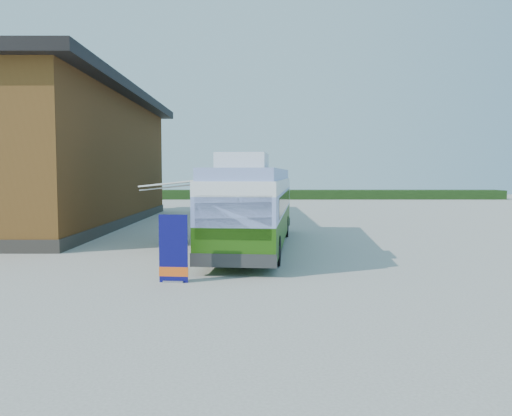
{
  "coord_description": "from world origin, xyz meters",
  "views": [
    {
      "loc": [
        0.56,
        -17.72,
        2.88
      ],
      "look_at": [
        0.58,
        3.42,
        1.4
      ],
      "focal_mm": 35.0,
      "sensor_mm": 36.0,
      "label": 1
    }
  ],
  "objects_px": {
    "person_a": "(214,224)",
    "slurry_tanker": "(232,194)",
    "person_b": "(258,223)",
    "bus": "(254,205)",
    "picnic_table": "(237,234)",
    "banner": "(173,255)"
  },
  "relations": [
    {
      "from": "slurry_tanker",
      "to": "bus",
      "type": "bearing_deg",
      "value": -100.83
    },
    {
      "from": "picnic_table",
      "to": "person_a",
      "type": "xyz_separation_m",
      "value": [
        -0.86,
        -0.17,
        0.41
      ]
    },
    {
      "from": "slurry_tanker",
      "to": "person_a",
      "type": "bearing_deg",
      "value": -106.39
    },
    {
      "from": "picnic_table",
      "to": "person_b",
      "type": "xyz_separation_m",
      "value": [
        0.83,
        1.27,
        0.31
      ]
    },
    {
      "from": "person_a",
      "to": "person_b",
      "type": "bearing_deg",
      "value": -16.56
    },
    {
      "from": "bus",
      "to": "slurry_tanker",
      "type": "bearing_deg",
      "value": 101.5
    },
    {
      "from": "banner",
      "to": "person_a",
      "type": "xyz_separation_m",
      "value": [
        0.58,
        6.03,
        0.2
      ]
    },
    {
      "from": "picnic_table",
      "to": "slurry_tanker",
      "type": "distance_m",
      "value": 15.71
    },
    {
      "from": "picnic_table",
      "to": "person_a",
      "type": "distance_m",
      "value": 0.97
    },
    {
      "from": "bus",
      "to": "person_a",
      "type": "bearing_deg",
      "value": -169.02
    },
    {
      "from": "picnic_table",
      "to": "person_b",
      "type": "distance_m",
      "value": 1.55
    },
    {
      "from": "picnic_table",
      "to": "slurry_tanker",
      "type": "relative_size",
      "value": 0.24
    },
    {
      "from": "bus",
      "to": "banner",
      "type": "height_order",
      "value": "bus"
    },
    {
      "from": "picnic_table",
      "to": "slurry_tanker",
      "type": "height_order",
      "value": "slurry_tanker"
    },
    {
      "from": "person_a",
      "to": "slurry_tanker",
      "type": "relative_size",
      "value": 0.29
    },
    {
      "from": "slurry_tanker",
      "to": "person_b",
      "type": "bearing_deg",
      "value": -99.68
    },
    {
      "from": "person_b",
      "to": "slurry_tanker",
      "type": "distance_m",
      "value": 14.5
    },
    {
      "from": "banner",
      "to": "person_b",
      "type": "height_order",
      "value": "banner"
    },
    {
      "from": "banner",
      "to": "person_a",
      "type": "distance_m",
      "value": 6.07
    },
    {
      "from": "person_b",
      "to": "slurry_tanker",
      "type": "relative_size",
      "value": 0.26
    },
    {
      "from": "person_b",
      "to": "slurry_tanker",
      "type": "bearing_deg",
      "value": -127.35
    },
    {
      "from": "bus",
      "to": "slurry_tanker",
      "type": "xyz_separation_m",
      "value": [
        -1.58,
        15.68,
        -0.24
      ]
    }
  ]
}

